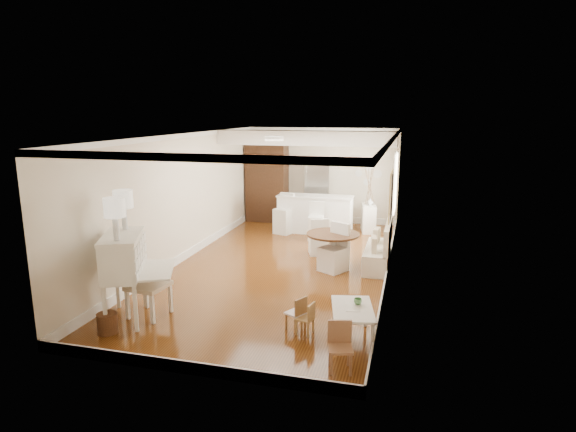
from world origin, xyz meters
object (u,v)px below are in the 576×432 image
at_px(kids_table, 352,323).
at_px(pantry_cabinet, 267,183).
at_px(secretary_bureau, 125,277).
at_px(dining_table, 333,251).
at_px(slip_chair_near, 333,248).
at_px(slip_chair_far, 318,236).
at_px(kids_chair_a, 305,318).
at_px(bar_stool_right, 316,221).
at_px(bar_stool_left, 284,214).
at_px(gustavian_armchair, 148,284).
at_px(kids_chair_b, 296,312).
at_px(fridge, 329,194).
at_px(wicker_basket, 107,323).
at_px(sideboard, 368,218).
at_px(kids_chair_c, 340,347).
at_px(breakfast_counter, 315,214).

relative_size(kids_table, pantry_cabinet, 0.42).
relative_size(secretary_bureau, pantry_cabinet, 0.61).
relative_size(dining_table, slip_chair_near, 1.11).
bearing_deg(slip_chair_far, pantry_cabinet, -73.75).
bearing_deg(kids_chair_a, bar_stool_right, -158.73).
distance_m(bar_stool_left, pantry_cabinet, 1.76).
distance_m(secretary_bureau, gustavian_armchair, 0.39).
distance_m(kids_table, kids_chair_b, 0.88).
relative_size(dining_table, fridge, 0.62).
bearing_deg(bar_stool_right, secretary_bureau, -116.50).
bearing_deg(kids_chair_a, kids_chair_b, -113.99).
xyz_separation_m(wicker_basket, sideboard, (3.20, 7.31, 0.23)).
xyz_separation_m(dining_table, fridge, (-0.78, 3.97, 0.52)).
xyz_separation_m(kids_table, kids_chair_b, (-0.88, 0.11, 0.03)).
height_order(kids_chair_a, bar_stool_right, bar_stool_right).
relative_size(wicker_basket, fridge, 0.17).
bearing_deg(bar_stool_left, kids_table, -47.57).
bearing_deg(bar_stool_left, wicker_basket, -80.43).
height_order(kids_chair_c, slip_chair_far, slip_chair_far).
bearing_deg(pantry_cabinet, kids_table, -64.00).
bearing_deg(kids_chair_b, gustavian_armchair, -57.89).
bearing_deg(sideboard, bar_stool_right, -147.11).
bearing_deg(pantry_cabinet, secretary_bureau, -90.68).
distance_m(gustavian_armchair, bar_stool_right, 5.66).
height_order(kids_chair_c, breakfast_counter, breakfast_counter).
height_order(kids_chair_c, dining_table, dining_table).
height_order(wicker_basket, bar_stool_left, bar_stool_left).
bearing_deg(wicker_basket, kids_chair_b, 17.22).
bearing_deg(slip_chair_near, bar_stool_left, 154.02).
distance_m(bar_stool_left, bar_stool_right, 1.05).
relative_size(kids_chair_a, kids_chair_b, 0.93).
bearing_deg(kids_table, kids_chair_a, -178.94).
bearing_deg(pantry_cabinet, bar_stool_left, -57.28).
bearing_deg(wicker_basket, kids_chair_a, 13.96).
height_order(slip_chair_near, fridge, fridge).
bearing_deg(fridge, wicker_basket, -104.20).
height_order(kids_table, pantry_cabinet, pantry_cabinet).
xyz_separation_m(slip_chair_near, bar_stool_right, (-0.85, 2.41, -0.02)).
relative_size(kids_chair_c, bar_stool_left, 0.59).
relative_size(gustavian_armchair, breakfast_counter, 0.52).
xyz_separation_m(wicker_basket, bar_stool_right, (1.96, 6.12, 0.33)).
height_order(bar_stool_left, sideboard, bar_stool_left).
height_order(slip_chair_far, bar_stool_left, bar_stool_left).
xyz_separation_m(breakfast_counter, pantry_cabinet, (-1.70, 1.08, 0.63)).
relative_size(kids_table, breakfast_counter, 0.47).
distance_m(kids_chair_b, bar_stool_left, 5.93).
relative_size(wicker_basket, sideboard, 0.39).
xyz_separation_m(kids_chair_a, bar_stool_right, (-0.92, 5.41, 0.23)).
distance_m(kids_chair_a, dining_table, 3.18).
height_order(kids_table, kids_chair_c, kids_chair_c).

